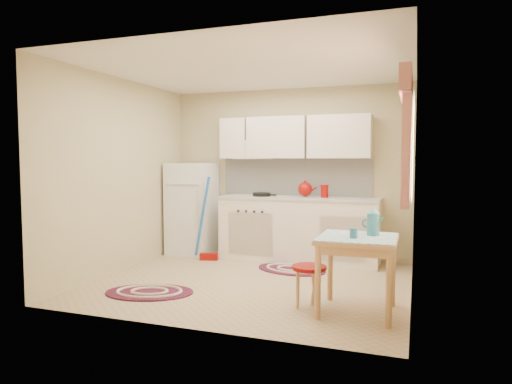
% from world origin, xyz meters
% --- Properties ---
extents(room_shell, '(3.64, 3.60, 2.52)m').
position_xyz_m(room_shell, '(0.16, 0.24, 1.60)').
color(room_shell, tan).
rests_on(room_shell, ground).
extents(fridge, '(0.65, 0.60, 1.40)m').
position_xyz_m(fridge, '(-1.43, 1.25, 0.70)').
color(fridge, white).
rests_on(fridge, ground).
extents(broom, '(0.30, 0.19, 1.20)m').
position_xyz_m(broom, '(-0.98, 0.90, 0.60)').
color(broom, blue).
rests_on(broom, ground).
extents(base_cabinets, '(2.25, 0.60, 0.88)m').
position_xyz_m(base_cabinets, '(0.25, 1.30, 0.44)').
color(base_cabinets, white).
rests_on(base_cabinets, ground).
extents(countertop, '(2.27, 0.62, 0.04)m').
position_xyz_m(countertop, '(0.25, 1.30, 0.90)').
color(countertop, '#B2B1A9').
rests_on(countertop, base_cabinets).
extents(frying_pan, '(0.35, 0.35, 0.05)m').
position_xyz_m(frying_pan, '(-0.29, 1.25, 0.94)').
color(frying_pan, black).
rests_on(frying_pan, countertop).
extents(red_kettle, '(0.26, 0.24, 0.22)m').
position_xyz_m(red_kettle, '(0.34, 1.30, 1.03)').
color(red_kettle, '#860804').
rests_on(red_kettle, countertop).
extents(red_canister, '(0.14, 0.14, 0.16)m').
position_xyz_m(red_canister, '(0.62, 1.30, 1.00)').
color(red_canister, '#860804').
rests_on(red_canister, countertop).
extents(table, '(0.72, 0.72, 0.72)m').
position_xyz_m(table, '(1.32, -0.69, 0.36)').
color(table, tan).
rests_on(table, ground).
extents(stool, '(0.42, 0.42, 0.42)m').
position_xyz_m(stool, '(0.86, -0.73, 0.21)').
color(stool, '#860804').
rests_on(stool, ground).
extents(coffee_pot, '(0.15, 0.13, 0.29)m').
position_xyz_m(coffee_pot, '(1.44, -0.57, 0.86)').
color(coffee_pot, '#28677C').
rests_on(coffee_pot, table).
extents(mug, '(0.08, 0.08, 0.10)m').
position_xyz_m(mug, '(1.29, -0.79, 0.77)').
color(mug, '#28677C').
rests_on(mug, table).
extents(rug_center, '(1.05, 0.81, 0.02)m').
position_xyz_m(rug_center, '(0.30, 0.73, 0.01)').
color(rug_center, maroon).
rests_on(rug_center, ground).
extents(rug_left, '(1.10, 0.87, 0.02)m').
position_xyz_m(rug_left, '(-0.89, -0.80, 0.01)').
color(rug_left, maroon).
rests_on(rug_left, ground).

